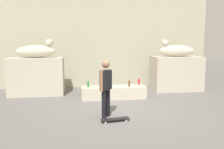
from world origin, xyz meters
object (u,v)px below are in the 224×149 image
Objects in this scene: statue_reclining_right at (176,50)px; bottle_brown at (129,83)px; bottle_red at (139,82)px; statue_reclining_left at (37,51)px; bottle_green at (88,84)px; skateboard at (115,119)px; skater at (106,86)px.

statue_reclining_right is 5.77× the size of bottle_brown.
statue_reclining_right reaches higher than bottle_red.
statue_reclining_left reaches higher than bottle_green.
bottle_green is (-0.62, 2.71, 0.52)m from skateboard.
statue_reclining_left and statue_reclining_right have the same top height.
skater is 2.53m from bottle_brown.
bottle_green is at bearing -172.35° from bottle_red.
statue_reclining_right is at bearing 16.82° from bottle_green.
skateboard is at bearing -115.93° from skater.
bottle_green reaches higher than skateboard.
bottle_red is 0.60m from bottle_brown.
skateboard is 2.88m from bottle_brown.
skater reaches higher than bottle_brown.
skateboard is at bearing -77.13° from bottle_green.
statue_reclining_right is at bearing 39.52° from skateboard.
bottle_green is at bearing 49.56° from skater.
statue_reclining_right is at bearing 25.65° from bottle_red.
skateboard is at bearing 56.17° from statue_reclining_right.
bottle_red is 1.04× the size of bottle_green.
skater is at bearing -123.27° from bottle_red.
statue_reclining_right is 5.62× the size of bottle_red.
bottle_brown is at bearing 35.04° from statue_reclining_right.
skater is at bearing -118.23° from bottle_brown.
bottle_brown reaches higher than bottle_green.
statue_reclining_left reaches higher than bottle_red.
statue_reclining_left is 4.09m from bottle_brown.
skater reaches higher than skateboard.
statue_reclining_right reaches higher than bottle_brown.
statue_reclining_left reaches higher than bottle_brown.
bottle_red is at bearing 33.01° from statue_reclining_right.
statue_reclining_left is 4.45m from bottle_red.
bottle_green is at bearing 93.57° from skateboard.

